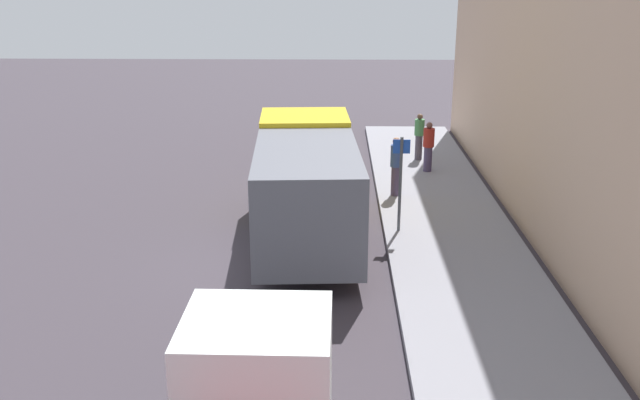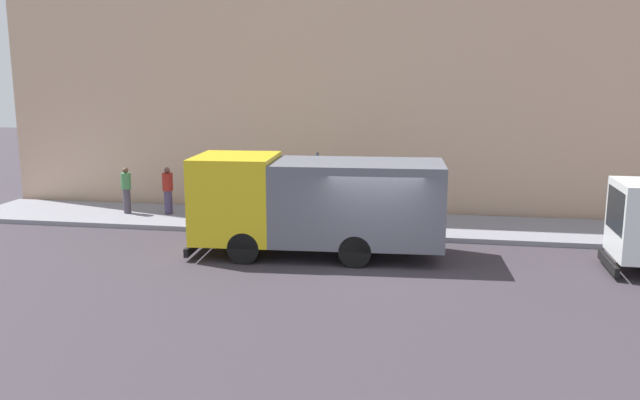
# 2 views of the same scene
# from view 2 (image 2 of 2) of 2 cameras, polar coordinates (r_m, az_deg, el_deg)

# --- Properties ---
(ground) EXTENTS (80.00, 80.00, 0.00)m
(ground) POSITION_cam_2_polar(r_m,az_deg,el_deg) (17.79, 4.82, -5.88)
(ground) COLOR #3A333B
(sidewalk) EXTENTS (3.48, 30.00, 0.16)m
(sidewalk) POSITION_cam_2_polar(r_m,az_deg,el_deg) (22.34, 5.92, -2.19)
(sidewalk) COLOR gray
(sidewalk) RESTS_ON ground
(building_facade) EXTENTS (0.50, 30.00, 12.36)m
(building_facade) POSITION_cam_2_polar(r_m,az_deg,el_deg) (24.01, 6.61, 13.38)
(building_facade) COLOR #CEA98B
(building_facade) RESTS_ON ground
(large_utility_truck) EXTENTS (2.85, 7.26, 2.85)m
(large_utility_truck) POSITION_cam_2_polar(r_m,az_deg,el_deg) (18.56, -0.37, -0.11)
(large_utility_truck) COLOR yellow
(large_utility_truck) RESTS_ON ground
(pedestrian_walking) EXTENTS (0.46, 0.46, 1.81)m
(pedestrian_walking) POSITION_cam_2_polar(r_m,az_deg,el_deg) (21.90, -7.95, 0.30)
(pedestrian_walking) COLOR #4B3D58
(pedestrian_walking) RESTS_ON sidewalk
(pedestrian_standing) EXTENTS (0.53, 0.53, 1.70)m
(pedestrian_standing) POSITION_cam_2_polar(r_m,az_deg,el_deg) (24.08, -13.13, 0.90)
(pedestrian_standing) COLOR #413655
(pedestrian_standing) RESTS_ON sidewalk
(pedestrian_third) EXTENTS (0.36, 0.36, 1.67)m
(pedestrian_third) POSITION_cam_2_polar(r_m,az_deg,el_deg) (24.59, -16.53, 0.92)
(pedestrian_third) COLOR #483F4D
(pedestrian_third) RESTS_ON sidewalk
(street_sign_post) EXTENTS (0.44, 0.08, 2.52)m
(street_sign_post) POSITION_cam_2_polar(r_m,az_deg,el_deg) (20.96, -0.24, 1.38)
(street_sign_post) COLOR #4C5156
(street_sign_post) RESTS_ON sidewalk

